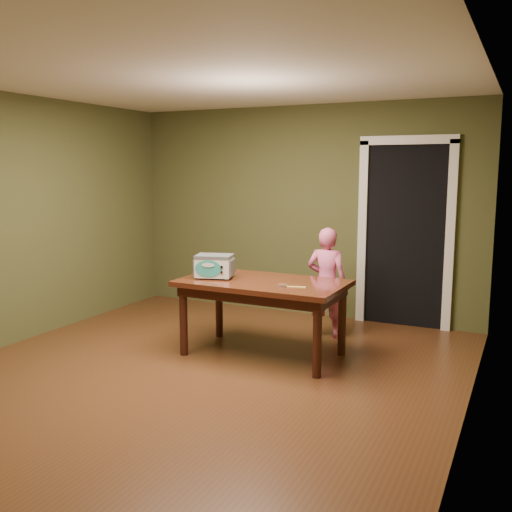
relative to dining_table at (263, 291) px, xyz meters
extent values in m
plane|color=#4F2E16|center=(-0.28, -0.78, -0.65)|extent=(5.00, 5.00, 0.00)
cube|color=#434726|center=(-0.28, 1.72, 0.65)|extent=(4.50, 0.02, 2.60)
cube|color=#434726|center=(-2.53, -0.78, 0.65)|extent=(0.02, 5.00, 2.60)
cube|color=#434726|center=(1.97, -0.78, 0.65)|extent=(0.02, 5.00, 2.60)
cube|color=white|center=(-0.28, -0.78, 1.95)|extent=(4.50, 5.00, 0.02)
cube|color=black|center=(1.02, 2.02, 0.40)|extent=(0.90, 0.60, 2.10)
cube|color=black|center=(1.02, 1.71, 0.40)|extent=(0.90, 0.02, 2.10)
cube|color=white|center=(0.52, 1.69, 0.40)|extent=(0.10, 0.06, 2.20)
cube|color=white|center=(1.52, 1.69, 0.40)|extent=(0.10, 0.06, 2.20)
cube|color=white|center=(1.02, 1.69, 1.50)|extent=(1.10, 0.06, 0.10)
cube|color=#3A1A0D|center=(0.00, 0.00, 0.07)|extent=(1.61, 0.92, 0.05)
cube|color=black|center=(0.00, 0.00, 0.00)|extent=(1.49, 0.80, 0.10)
cylinder|color=black|center=(-0.70, -0.34, -0.30)|extent=(0.08, 0.08, 0.70)
cylinder|color=black|center=(-0.70, 0.36, -0.30)|extent=(0.08, 0.08, 0.70)
cylinder|color=black|center=(0.70, -0.36, -0.30)|extent=(0.08, 0.08, 0.70)
cylinder|color=black|center=(0.70, 0.34, -0.30)|extent=(0.08, 0.08, 0.70)
cylinder|color=#4C4F54|center=(-0.61, -0.21, 0.11)|extent=(0.02, 0.02, 0.01)
cylinder|color=#4C4F54|center=(-0.66, -0.03, 0.11)|extent=(0.02, 0.02, 0.01)
cylinder|color=#4C4F54|center=(-0.33, -0.13, 0.11)|extent=(0.02, 0.02, 0.01)
cylinder|color=#4C4F54|center=(-0.38, 0.05, 0.11)|extent=(0.02, 0.02, 0.01)
cube|color=silver|center=(-0.50, -0.08, 0.21)|extent=(0.40, 0.33, 0.20)
cube|color=#4C4F54|center=(-0.50, -0.08, 0.32)|extent=(0.41, 0.34, 0.03)
cube|color=#4C4F54|center=(-0.67, -0.13, 0.21)|extent=(0.08, 0.22, 0.15)
cube|color=#4C4F54|center=(-0.32, -0.03, 0.21)|extent=(0.08, 0.22, 0.15)
ellipsoid|color=teal|center=(-0.49, -0.21, 0.21)|extent=(0.26, 0.08, 0.17)
cylinder|color=black|center=(-0.36, -0.18, 0.24)|extent=(0.03, 0.02, 0.02)
cylinder|color=black|center=(-0.36, -0.18, 0.19)|extent=(0.02, 0.02, 0.02)
cylinder|color=silver|center=(0.28, -0.18, 0.11)|extent=(0.10, 0.10, 0.02)
cylinder|color=#4B2E19|center=(0.28, -0.18, 0.12)|extent=(0.09, 0.09, 0.01)
cube|color=#FEDB6E|center=(0.41, -0.16, 0.10)|extent=(0.18, 0.07, 0.01)
imported|color=#E96090|center=(0.36, 0.89, -0.05)|extent=(0.45, 0.31, 1.21)
camera|label=1|loc=(2.31, -4.94, 1.18)|focal=40.00mm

